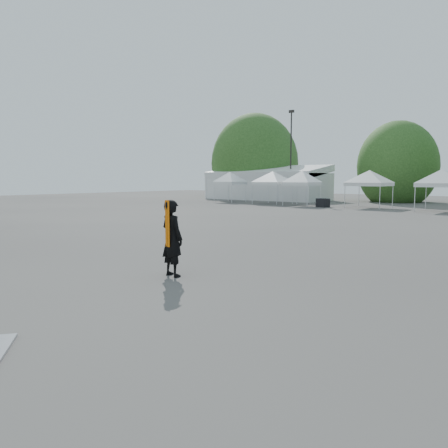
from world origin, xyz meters
The scene contains 12 objects.
ground centered at (0.00, 0.00, 0.00)m, with size 120.00×120.00×0.00m, color #474442.
marquee centered at (-22.00, 35.00, 1.97)m, with size 15.00×6.25×4.23m.
light_pole_west centered at (-18.00, 34.00, 5.77)m, with size 0.60×0.25×10.30m.
tree_far_w centered at (-26.00, 38.00, 4.54)m, with size 4.80×4.80×7.30m.
tree_mid_w centered at (-8.00, 40.00, 3.93)m, with size 4.16×4.16×6.33m.
tent_a centered at (-22.02, 27.92, 3.06)m, with size 3.81×3.81×3.88m.
tent_b centered at (-16.44, 27.95, 3.06)m, with size 4.48×4.48×3.88m.
tent_c centered at (-12.55, 27.12, 3.06)m, with size 3.96×3.96×3.88m.
tent_d centered at (-6.58, 28.54, 3.06)m, with size 4.71×4.71×3.88m.
tent_e centered at (-0.43, 27.55, 3.06)m, with size 4.54×4.54×3.88m.
man centered at (0.01, -1.67, 1.03)m, with size 0.81×0.59×2.05m.
crate_west centered at (-10.00, 26.47, 0.39)m, with size 1.02×0.79×0.79m, color black.
Camera 1 is at (8.44, -9.61, 2.61)m, focal length 35.00 mm.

